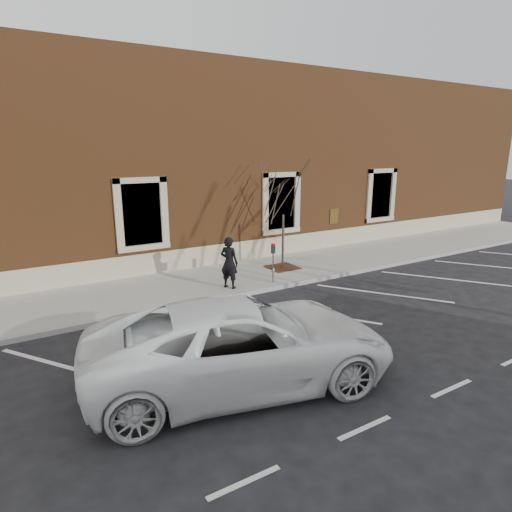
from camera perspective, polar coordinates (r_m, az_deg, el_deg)
ground at (r=14.44m, az=1.24°, el=-4.74°), size 120.00×120.00×0.00m
sidewalk_near at (r=15.85m, az=-2.16°, el=-2.71°), size 40.00×3.50×0.15m
curb_near at (r=14.38m, az=1.35°, el=-4.51°), size 40.00×0.12×0.15m
parking_stripes at (r=12.76m, az=6.58°, el=-7.45°), size 28.00×4.40×0.01m
building_civic at (r=20.62m, az=-10.57°, el=12.07°), size 40.00×8.62×8.00m
man at (r=14.12m, az=-3.60°, el=-0.89°), size 0.69×0.76×1.74m
parking_meter at (r=14.63m, az=2.30°, el=0.04°), size 0.13×0.10×1.38m
tree_grate at (r=16.72m, az=3.55°, el=-1.51°), size 1.11×1.11×0.03m
sapling at (r=16.20m, az=3.69°, el=7.50°), size 2.27×2.27×3.79m
white_truck at (r=8.84m, az=-1.87°, el=-11.48°), size 6.72×4.24×1.73m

